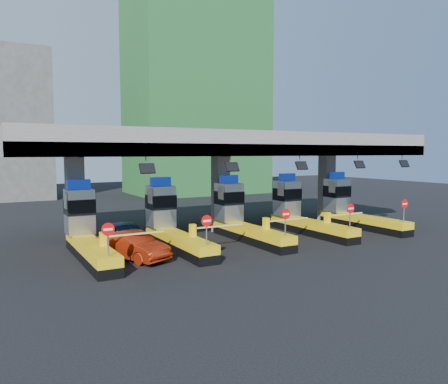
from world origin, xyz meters
TOP-DOWN VIEW (x-y plane):
  - ground at (0.00, 0.00)m, footprint 120.00×120.00m
  - toll_canopy at (0.00, 2.87)m, footprint 28.00×12.09m
  - toll_lane_far_left at (-10.00, 0.28)m, footprint 4.43×8.00m
  - toll_lane_left at (-5.00, 0.28)m, footprint 4.43×8.00m
  - toll_lane_center at (0.00, 0.28)m, footprint 4.43×8.00m
  - toll_lane_right at (5.00, 0.28)m, footprint 4.43×8.00m
  - toll_lane_far_right at (10.00, 0.28)m, footprint 4.43×8.00m
  - bg_building_scaffold at (12.00, 32.00)m, footprint 18.00×12.00m
  - van at (-7.70, 0.36)m, footprint 2.08×5.05m
  - red_car at (-7.98, -1.75)m, footprint 3.19×4.76m

SIDE VIEW (x-z plane):
  - ground at x=0.00m, z-range 0.00..0.00m
  - red_car at x=-7.98m, z-range 0.00..1.48m
  - van at x=-7.70m, z-range 0.00..1.71m
  - toll_lane_far_left at x=-10.00m, z-range -0.68..3.47m
  - toll_lane_left at x=-5.00m, z-range -0.68..3.47m
  - toll_lane_center at x=0.00m, z-range -0.68..3.47m
  - toll_lane_right at x=5.00m, z-range -0.68..3.47m
  - toll_lane_far_right at x=10.00m, z-range -0.68..3.47m
  - toll_canopy at x=0.00m, z-range 2.63..9.63m
  - bg_building_scaffold at x=12.00m, z-range 0.00..28.00m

